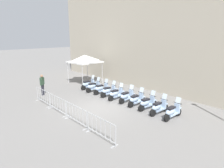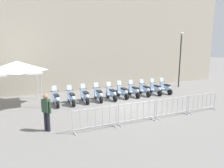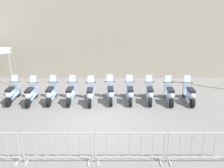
{
  "view_description": "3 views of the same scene",
  "coord_description": "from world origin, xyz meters",
  "px_view_note": "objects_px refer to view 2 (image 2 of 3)",
  "views": [
    {
      "loc": [
        9.82,
        -8.37,
        4.92
      ],
      "look_at": [
        -1.06,
        2.29,
        1.08
      ],
      "focal_mm": 31.73,
      "sensor_mm": 36.0,
      "label": 1
    },
    {
      "loc": [
        -6.71,
        -10.44,
        3.8
      ],
      "look_at": [
        -0.32,
        2.17,
        1.15
      ],
      "focal_mm": 31.96,
      "sensor_mm": 36.0,
      "label": 2
    },
    {
      "loc": [
        0.16,
        -8.7,
        4.78
      ],
      "look_at": [
        0.67,
        1.92,
        1.02
      ],
      "focal_mm": 37.79,
      "sensor_mm": 36.0,
      "label": 3
    }
  ],
  "objects_px": {
    "motorcycle_6": "(134,91)",
    "barrier_segment_1": "(137,113)",
    "motorcycle_7": "(145,90)",
    "officer_near_row_end": "(46,110)",
    "motorcycle_9": "(166,88)",
    "street_lamp": "(180,54)",
    "motorcycle_5": "(123,92)",
    "canopy_tent": "(17,67)",
    "motorcycle_2": "(85,96)",
    "motorcycle_4": "(112,94)",
    "motorcycle_0": "(56,99)",
    "barrier_segment_0": "(95,119)",
    "barrier_segment_2": "(172,107)",
    "barrier_segment_3": "(202,103)",
    "motorcycle_3": "(99,95)",
    "motorcycle_1": "(71,98)",
    "motorcycle_8": "(156,89)"
  },
  "relations": [
    {
      "from": "motorcycle_7",
      "to": "officer_near_row_end",
      "type": "bearing_deg",
      "value": -156.44
    },
    {
      "from": "motorcycle_0",
      "to": "motorcycle_2",
      "type": "bearing_deg",
      "value": -3.5
    },
    {
      "from": "motorcycle_7",
      "to": "motorcycle_9",
      "type": "relative_size",
      "value": 1.0
    },
    {
      "from": "motorcycle_7",
      "to": "motorcycle_9",
      "type": "distance_m",
      "value": 1.96
    },
    {
      "from": "motorcycle_0",
      "to": "barrier_segment_2",
      "type": "relative_size",
      "value": 0.8
    },
    {
      "from": "motorcycle_5",
      "to": "barrier_segment_1",
      "type": "distance_m",
      "value": 4.99
    },
    {
      "from": "street_lamp",
      "to": "motorcycle_3",
      "type": "bearing_deg",
      "value": -172.07
    },
    {
      "from": "barrier_segment_2",
      "to": "barrier_segment_1",
      "type": "bearing_deg",
      "value": 177.31
    },
    {
      "from": "motorcycle_7",
      "to": "barrier_segment_0",
      "type": "distance_m",
      "value": 7.46
    },
    {
      "from": "motorcycle_9",
      "to": "motorcycle_7",
      "type": "bearing_deg",
      "value": 174.7
    },
    {
      "from": "street_lamp",
      "to": "canopy_tent",
      "type": "height_order",
      "value": "street_lamp"
    },
    {
      "from": "motorcycle_4",
      "to": "motorcycle_6",
      "type": "xyz_separation_m",
      "value": [
        1.96,
        0.04,
        0.0
      ]
    },
    {
      "from": "motorcycle_2",
      "to": "motorcycle_4",
      "type": "height_order",
      "value": "same"
    },
    {
      "from": "motorcycle_1",
      "to": "barrier_segment_3",
      "type": "bearing_deg",
      "value": -36.73
    },
    {
      "from": "barrier_segment_0",
      "to": "street_lamp",
      "type": "bearing_deg",
      "value": 27.86
    },
    {
      "from": "barrier_segment_0",
      "to": "barrier_segment_3",
      "type": "bearing_deg",
      "value": -2.69
    },
    {
      "from": "motorcycle_0",
      "to": "motorcycle_3",
      "type": "relative_size",
      "value": 1.0
    },
    {
      "from": "street_lamp",
      "to": "motorcycle_4",
      "type": "bearing_deg",
      "value": -170.15
    },
    {
      "from": "officer_near_row_end",
      "to": "canopy_tent",
      "type": "xyz_separation_m",
      "value": [
        -0.94,
        5.08,
        1.54
      ]
    },
    {
      "from": "motorcycle_3",
      "to": "street_lamp",
      "type": "bearing_deg",
      "value": 7.93
    },
    {
      "from": "motorcycle_4",
      "to": "barrier_segment_2",
      "type": "height_order",
      "value": "motorcycle_4"
    },
    {
      "from": "motorcycle_4",
      "to": "motorcycle_7",
      "type": "bearing_deg",
      "value": -0.33
    },
    {
      "from": "barrier_segment_1",
      "to": "motorcycle_0",
      "type": "bearing_deg",
      "value": 122.13
    },
    {
      "from": "motorcycle_3",
      "to": "canopy_tent",
      "type": "height_order",
      "value": "canopy_tent"
    },
    {
      "from": "barrier_segment_2",
      "to": "motorcycle_1",
      "type": "bearing_deg",
      "value": 132.05
    },
    {
      "from": "barrier_segment_1",
      "to": "motorcycle_8",
      "type": "bearing_deg",
      "value": 42.77
    },
    {
      "from": "motorcycle_1",
      "to": "street_lamp",
      "type": "bearing_deg",
      "value": 6.46
    },
    {
      "from": "barrier_segment_3",
      "to": "barrier_segment_2",
      "type": "bearing_deg",
      "value": 177.31
    },
    {
      "from": "barrier_segment_3",
      "to": "street_lamp",
      "type": "distance_m",
      "value": 7.9
    },
    {
      "from": "motorcycle_5",
      "to": "barrier_segment_2",
      "type": "relative_size",
      "value": 0.8
    },
    {
      "from": "motorcycle_5",
      "to": "barrier_segment_0",
      "type": "distance_m",
      "value": 6.1
    },
    {
      "from": "street_lamp",
      "to": "officer_near_row_end",
      "type": "distance_m",
      "value": 14.02
    },
    {
      "from": "motorcycle_0",
      "to": "motorcycle_9",
      "type": "distance_m",
      "value": 8.79
    },
    {
      "from": "motorcycle_2",
      "to": "barrier_segment_1",
      "type": "xyz_separation_m",
      "value": [
        1.1,
        -4.74,
        0.07
      ]
    },
    {
      "from": "motorcycle_2",
      "to": "street_lamp",
      "type": "height_order",
      "value": "street_lamp"
    },
    {
      "from": "motorcycle_0",
      "to": "street_lamp",
      "type": "height_order",
      "value": "street_lamp"
    },
    {
      "from": "barrier_segment_1",
      "to": "motorcycle_7",
      "type": "bearing_deg",
      "value": 50.14
    },
    {
      "from": "motorcycle_9",
      "to": "street_lamp",
      "type": "distance_m",
      "value": 4.33
    },
    {
      "from": "motorcycle_7",
      "to": "barrier_segment_1",
      "type": "bearing_deg",
      "value": -129.86
    },
    {
      "from": "motorcycle_6",
      "to": "barrier_segment_1",
      "type": "xyz_separation_m",
      "value": [
        -2.8,
        -4.57,
        0.07
      ]
    },
    {
      "from": "motorcycle_4",
      "to": "barrier_segment_2",
      "type": "relative_size",
      "value": 0.8
    },
    {
      "from": "barrier_segment_1",
      "to": "barrier_segment_3",
      "type": "distance_m",
      "value": 4.48
    },
    {
      "from": "motorcycle_6",
      "to": "barrier_segment_3",
      "type": "distance_m",
      "value": 5.07
    },
    {
      "from": "motorcycle_4",
      "to": "barrier_segment_0",
      "type": "distance_m",
      "value": 5.4
    },
    {
      "from": "motorcycle_9",
      "to": "barrier_segment_1",
      "type": "relative_size",
      "value": 0.8
    },
    {
      "from": "motorcycle_3",
      "to": "motorcycle_9",
      "type": "bearing_deg",
      "value": -3.26
    },
    {
      "from": "motorcycle_6",
      "to": "barrier_segment_1",
      "type": "relative_size",
      "value": 0.8
    },
    {
      "from": "motorcycle_6",
      "to": "barrier_segment_0",
      "type": "height_order",
      "value": "motorcycle_6"
    },
    {
      "from": "motorcycle_4",
      "to": "motorcycle_2",
      "type": "bearing_deg",
      "value": 174.12
    },
    {
      "from": "motorcycle_9",
      "to": "street_lamp",
      "type": "height_order",
      "value": "street_lamp"
    }
  ]
}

